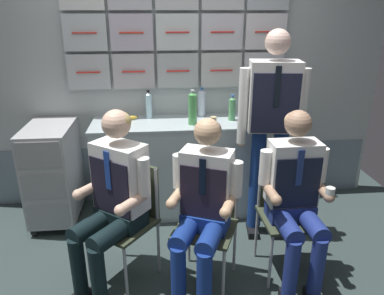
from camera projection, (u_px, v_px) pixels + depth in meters
The scene contains 18 objects.
ground at pixel (178, 286), 2.70m from camera, with size 4.80×4.80×0.04m, color #2F3C3A.
galley_bulkhead at pixel (170, 91), 3.56m from camera, with size 4.20×0.14×2.19m.
galley_counter at pixel (178, 167), 3.55m from camera, with size 1.57×0.53×0.91m.
service_trolley at pixel (53, 171), 3.36m from camera, with size 0.40×0.65×0.92m.
folding_chair_left at pixel (130, 208), 2.66m from camera, with size 0.56×0.56×0.86m.
crew_member_left at pixel (113, 195), 2.46m from camera, with size 0.63×0.68×1.29m.
folding_chair_right at pixel (209, 211), 2.62m from camera, with size 0.53×0.53×0.86m.
crew_member_right at pixel (203, 204), 2.42m from camera, with size 0.54×0.65×1.24m.
folding_chair_by_counter at pixel (285, 202), 2.74m from camera, with size 0.41×0.41×0.86m.
crew_member_by_counter at pixel (296, 193), 2.53m from camera, with size 0.49×0.60×1.26m.
crew_member_standing at pixel (272, 118), 2.96m from camera, with size 0.55×0.31×1.75m.
water_bottle_short at pixel (202, 103), 3.52m from camera, with size 0.07×0.07×0.28m.
sparkling_bottle_green at pixel (149, 105), 3.46m from camera, with size 0.06×0.06×0.27m.
water_bottle_tall at pixel (232, 108), 3.40m from camera, with size 0.06×0.06×0.24m.
water_bottle_blue_cap at pixel (193, 108), 3.26m from camera, with size 0.08×0.08×0.31m.
paper_cup_tan at pixel (244, 118), 3.34m from camera, with size 0.07×0.07×0.08m.
espresso_cup_small at pixel (213, 121), 3.24m from camera, with size 0.06×0.06×0.09m.
snack_banana at pixel (129, 118), 3.43m from camera, with size 0.17×0.10×0.04m.
Camera 1 is at (-0.10, -2.16, 1.89)m, focal length 34.37 mm.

